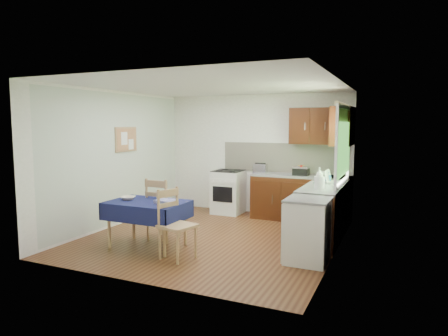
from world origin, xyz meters
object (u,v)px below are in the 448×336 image
at_px(dining_table, 147,208).
at_px(chair_near, 175,222).
at_px(kettle, 319,181).
at_px(chair_far, 161,207).
at_px(sandwich_press, 301,171).
at_px(dish_rack, 328,181).
at_px(toaster, 260,168).

bearing_deg(dining_table, chair_near, -29.97).
bearing_deg(kettle, chair_far, -163.90).
relative_size(sandwich_press, kettle, 1.10).
height_order(dining_table, kettle, kettle).
relative_size(chair_far, dish_rack, 2.23).
bearing_deg(toaster, kettle, -46.25).
bearing_deg(toaster, dish_rack, -28.07).
height_order(sandwich_press, dish_rack, dish_rack).
bearing_deg(chair_far, chair_near, 135.54).
bearing_deg(chair_far, sandwich_press, -127.60).
height_order(chair_far, toaster, toaster).
xyz_separation_m(chair_far, chair_near, (0.66, -0.67, -0.02)).
height_order(sandwich_press, kettle, kettle).
distance_m(dish_rack, kettle, 0.76).
xyz_separation_m(toaster, sandwich_press, (0.84, -0.03, -0.01)).
distance_m(toaster, dish_rack, 1.68).
bearing_deg(dish_rack, chair_near, -129.83).
distance_m(toaster, sandwich_press, 0.84).
xyz_separation_m(sandwich_press, dish_rack, (0.64, -0.76, -0.06)).
distance_m(chair_far, sandwich_press, 2.86).
relative_size(chair_far, toaster, 3.78).
distance_m(dining_table, chair_near, 0.70).
xyz_separation_m(chair_near, sandwich_press, (1.10, 2.88, 0.46)).
relative_size(dining_table, dish_rack, 2.59).
distance_m(chair_far, dish_rack, 2.84).
relative_size(dining_table, chair_far, 1.16).
height_order(chair_near, kettle, kettle).
xyz_separation_m(toaster, kettle, (1.48, -1.55, 0.02)).
bearing_deg(dining_table, toaster, 63.14).
bearing_deg(toaster, sandwich_press, -2.27).
bearing_deg(chair_far, kettle, -162.85).
xyz_separation_m(chair_near, dish_rack, (1.74, 2.13, 0.40)).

